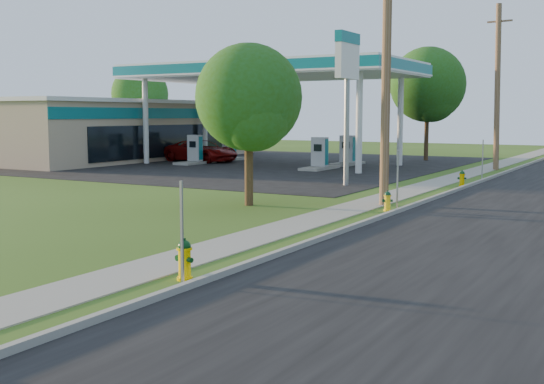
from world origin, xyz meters
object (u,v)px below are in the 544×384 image
at_px(fuel_pump_se, 347,154).
at_px(car_red, 202,151).
at_px(utility_pole_mid, 386,64).
at_px(fuel_pump_sw, 229,150).
at_px(hydrant_far, 462,179).
at_px(tree_back, 140,96).
at_px(tree_verge, 250,101).
at_px(tree_lot, 429,87).
at_px(price_pylon, 347,64).
at_px(fuel_pump_nw, 195,153).
at_px(hydrant_near, 184,260).
at_px(hydrant_mid, 387,201).
at_px(fuel_pump_ne, 320,157).
at_px(utility_pole_far, 497,87).

distance_m(fuel_pump_se, car_red, 10.08).
relative_size(utility_pole_mid, fuel_pump_sw, 3.06).
bearing_deg(hydrant_far, tree_back, 154.23).
relative_size(tree_verge, car_red, 1.06).
relative_size(tree_verge, tree_lot, 0.72).
xyz_separation_m(price_pylon, tree_verge, (-0.16, -7.98, -1.76)).
height_order(price_pylon, car_red, price_pylon).
distance_m(tree_back, hydrant_far, 35.84).
relative_size(fuel_pump_se, car_red, 0.59).
xyz_separation_m(fuel_pump_nw, hydrant_near, (18.49, -25.39, -0.31)).
distance_m(tree_back, hydrant_mid, 40.47).
relative_size(utility_pole_mid, tree_verge, 1.72).
height_order(fuel_pump_ne, fuel_pump_sw, same).
xyz_separation_m(hydrant_near, hydrant_far, (0.18, 20.13, -0.04)).
height_order(fuel_pump_ne, price_pylon, price_pylon).
distance_m(fuel_pump_sw, tree_lot, 14.51).
bearing_deg(fuel_pump_ne, utility_pole_mid, -55.60).
height_order(fuel_pump_sw, hydrant_near, fuel_pump_sw).
bearing_deg(hydrant_near, utility_pole_mid, 92.72).
bearing_deg(hydrant_far, tree_verge, -115.30).
relative_size(fuel_pump_ne, fuel_pump_se, 1.00).
relative_size(utility_pole_far, fuel_pump_nw, 2.97).
relative_size(hydrant_mid, hydrant_far, 0.93).
bearing_deg(fuel_pump_se, fuel_pump_sw, 180.00).
bearing_deg(tree_verge, utility_pole_mid, 31.37).
height_order(fuel_pump_sw, hydrant_mid, fuel_pump_sw).
bearing_deg(tree_back, fuel_pump_sw, -24.89).
bearing_deg(hydrant_near, fuel_pump_se, 107.89).
xyz_separation_m(fuel_pump_ne, tree_back, (-22.36, 10.20, 4.08)).
bearing_deg(fuel_pump_sw, hydrant_near, -57.83).
bearing_deg(fuel_pump_se, tree_lot, 65.63).
height_order(fuel_pump_nw, fuel_pump_se, same).
bearing_deg(utility_pole_mid, price_pylon, 125.34).
xyz_separation_m(fuel_pump_nw, fuel_pump_se, (9.00, 4.00, 0.00)).
relative_size(tree_verge, hydrant_mid, 8.21).
relative_size(utility_pole_mid, utility_pole_far, 1.03).
bearing_deg(hydrant_mid, fuel_pump_se, 117.48).
bearing_deg(hydrant_far, tree_lot, 112.35).
distance_m(fuel_pump_ne, fuel_pump_sw, 9.85).
distance_m(utility_pole_mid, utility_pole_far, 18.00).
distance_m(fuel_pump_nw, fuel_pump_se, 9.85).
bearing_deg(utility_pole_mid, fuel_pump_se, 117.63).
xyz_separation_m(utility_pole_far, fuel_pump_nw, (-17.90, -5.00, -4.08)).
xyz_separation_m(price_pylon, hydrant_near, (4.49, -17.89, -5.03)).
bearing_deg(car_red, tree_back, 64.64).
bearing_deg(fuel_pump_se, utility_pole_mid, -62.37).
xyz_separation_m(fuel_pump_sw, tree_verge, (13.84, -19.48, 2.95)).
distance_m(fuel_pump_nw, fuel_pump_sw, 4.00).
relative_size(price_pylon, tree_lot, 0.87).
distance_m(utility_pole_mid, tree_verge, 4.93).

